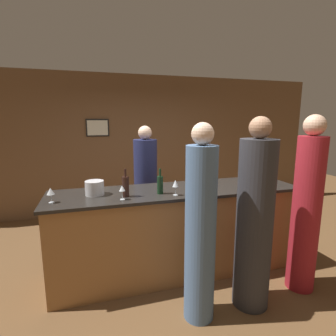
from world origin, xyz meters
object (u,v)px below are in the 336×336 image
guest_0 (200,231)px  wine_bottle_2 (259,179)px  bartender (146,191)px  wine_bottle_1 (126,186)px  guest_1 (306,210)px  wine_bottle_0 (160,184)px  ice_bucket (95,188)px  guest_2 (254,222)px

guest_0 → wine_bottle_2: guest_0 is taller
bartender → wine_bottle_1: (-0.42, -0.96, 0.34)m
guest_1 → wine_bottle_2: 0.63m
wine_bottle_0 → ice_bucket: bearing=167.2°
guest_2 → wine_bottle_2: guest_2 is taller
guest_0 → guest_2: bearing=1.9°
guest_1 → guest_2: 0.71m
guest_0 → guest_2: guest_2 is taller
bartender → guest_2: guest_2 is taller
guest_1 → wine_bottle_0: (-1.50, 0.61, 0.25)m
wine_bottle_0 → wine_bottle_2: 1.26m
guest_0 → guest_1: size_ratio=0.96×
guest_1 → wine_bottle_1: 2.00m
guest_1 → wine_bottle_0: bearing=157.9°
guest_2 → wine_bottle_2: 0.82m
bartender → guest_2: 1.80m
wine_bottle_2 → wine_bottle_0: bearing=176.8°
bartender → guest_1: guest_1 is taller
guest_1 → ice_bucket: guest_1 is taller
guest_1 → guest_2: bearing=-173.9°
wine_bottle_2 → ice_bucket: bearing=173.3°
guest_2 → wine_bottle_1: 1.39m
bartender → guest_1: bearing=133.4°
guest_0 → ice_bucket: 1.29m
guest_2 → ice_bucket: size_ratio=9.33×
wine_bottle_0 → wine_bottle_1: (-0.39, -0.01, 0.01)m
wine_bottle_0 → wine_bottle_2: bearing=-3.2°
guest_2 → wine_bottle_1: bearing=150.4°
ice_bucket → guest_2: bearing=-29.2°
bartender → guest_0: (0.17, -1.65, 0.05)m
wine_bottle_1 → ice_bucket: size_ratio=1.49×
wine_bottle_1 → wine_bottle_0: bearing=1.2°
guest_0 → wine_bottle_2: 1.27m
guest_2 → wine_bottle_0: guest_2 is taller
guest_2 → wine_bottle_1: size_ratio=6.25×
bartender → wine_bottle_1: size_ratio=5.87×
wine_bottle_1 → ice_bucket: wine_bottle_1 is taller
guest_1 → guest_0: bearing=-175.8°
wine_bottle_0 → wine_bottle_1: bearing=-178.8°
bartender → guest_0: size_ratio=0.97×
wine_bottle_0 → wine_bottle_1: 0.39m
guest_0 → ice_bucket: guest_0 is taller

